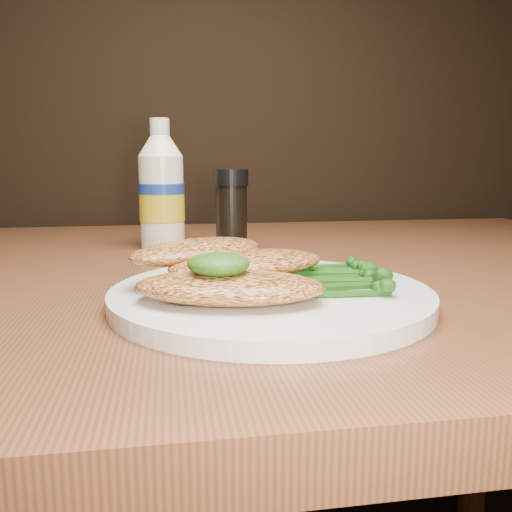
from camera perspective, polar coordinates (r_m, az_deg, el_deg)
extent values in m
cylinder|color=white|center=(0.45, 1.60, -4.30)|extent=(0.27, 0.27, 0.01)
ellipsoid|color=#DD8646|center=(0.41, -2.85, -3.31)|extent=(0.16, 0.11, 0.02)
ellipsoid|color=#DD8646|center=(0.46, -0.87, -0.82)|extent=(0.16, 0.11, 0.02)
ellipsoid|color=#DD8646|center=(0.48, -6.26, 0.55)|extent=(0.15, 0.13, 0.02)
ellipsoid|color=#103608|center=(0.40, -4.06, -0.89)|extent=(0.06, 0.06, 0.02)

